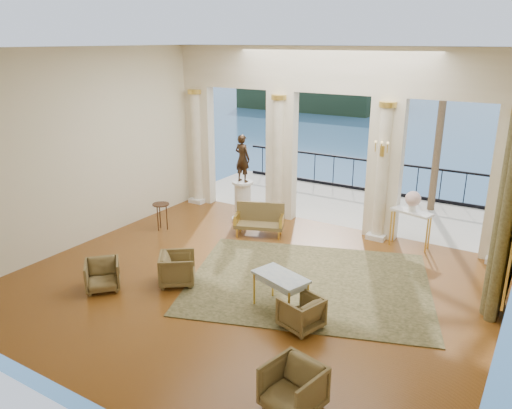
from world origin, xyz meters
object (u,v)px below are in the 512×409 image
Objects in this scene: armchair_c at (301,311)px; side_table at (161,207)px; armchair_a at (102,274)px; console_table at (411,217)px; statue at (242,158)px; game_table at (281,279)px; settee at (260,219)px; pedestal at (243,202)px; armchair_b at (293,386)px; armchair_d at (177,267)px.

side_table reaches higher than armchair_c.
armchair_c is at bearing -35.65° from armchair_a.
statue is at bearing -157.93° from console_table.
game_table is 4.93m from side_table.
pedestal is at bearing 123.36° from settee.
settee is at bearing 137.83° from armchair_b.
statue reaches higher than pedestal.
pedestal is (-3.70, 3.92, 0.21)m from armchair_c.
side_table is (-1.40, -1.65, -1.12)m from statue.
console_table is (4.30, 0.53, 0.21)m from pedestal.
armchair_a is 3.27m from side_table.
armchair_b is at bearing -34.61° from side_table.
game_table is at bearing -90.80° from console_table.
settee is 3.60m from console_table.
armchair_d is 5.49m from console_table.
settee reaches higher than armchair_c.
settee is (-3.58, 5.08, 0.04)m from armchair_b.
armchair_c is at bearing 126.22° from armchair_b.
settee is at bearing -145.91° from console_table.
game_table is at bearing 138.53° from statue.
side_table is at bearing 57.24° from statue.
armchair_d is 4.08m from statue.
settee reaches higher than side_table.
armchair_b is at bearing -155.38° from armchair_d.
pedestal reaches higher than armchair_b.
pedestal is (-0.88, 3.75, 0.18)m from armchair_d.
armchair_c is at bearing -71.18° from settee.
settee reaches higher than armchair_a.
console_table is (0.60, 4.45, 0.42)m from armchair_c.
settee is 1.05× the size of statue.
game_table is (2.25, 0.15, 0.27)m from armchair_d.
armchair_c is 5.40m from pedestal.
armchair_a is 3.98m from armchair_c.
armchair_b is 7.39m from statue.
armchair_a is at bearing -61.09° from armchair_c.
armchair_a is 0.52× the size of statue.
game_table reaches higher than armchair_c.
pedestal is at bearing 140.81° from armchair_b.
armchair_c is at bearing -23.92° from side_table.
statue reaches higher than side_table.
armchair_d is (-3.61, 1.97, -0.01)m from armchair_b.
settee is at bearing 152.42° from statue.
armchair_a is 0.92× the size of armchair_b.
console_table is (3.39, 1.17, 0.34)m from settee.
side_table is (-5.89, 4.06, 0.24)m from armchair_b.
settee is 1.89× the size of side_table.
armchair_b is 0.65× the size of pedestal.
statue is 2.44m from side_table.
statue reaches higher than armchair_b.
settee is 3.70m from game_table.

